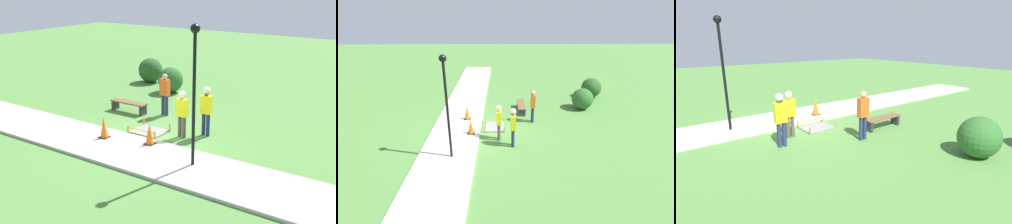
{
  "view_description": "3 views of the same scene",
  "coord_description": "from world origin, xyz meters",
  "views": [
    {
      "loc": [
        8.19,
        -11.16,
        5.53
      ],
      "look_at": [
        -0.14,
        1.24,
        0.74
      ],
      "focal_mm": 45.0,
      "sensor_mm": 36.0,
      "label": 1
    },
    {
      "loc": [
        11.69,
        1.12,
        6.05
      ],
      "look_at": [
        -0.36,
        1.3,
        0.98
      ],
      "focal_mm": 28.0,
      "sensor_mm": 36.0,
      "label": 2
    },
    {
      "loc": [
        4.62,
        9.41,
        3.49
      ],
      "look_at": [
        -1.15,
        1.83,
        0.86
      ],
      "focal_mm": 28.0,
      "sensor_mm": 36.0,
      "label": 3
    }
  ],
  "objects": [
    {
      "name": "sidewalk",
      "position": [
        0.0,
        -1.23,
        0.05
      ],
      "size": [
        28.0,
        2.45,
        0.1
      ],
      "color": "#BCB7AD",
      "rests_on": "ground_plane"
    },
    {
      "name": "traffic_cone_far_patch",
      "position": [
        0.22,
        -0.42,
        0.47
      ],
      "size": [
        0.34,
        0.34,
        0.74
      ],
      "color": "black",
      "rests_on": "sidewalk"
    },
    {
      "name": "lamppost_near",
      "position": [
        2.28,
        -1.02,
        2.84
      ],
      "size": [
        0.28,
        0.28,
        4.23
      ],
      "color": "black",
      "rests_on": "sidewalk"
    },
    {
      "name": "worker_supervisor",
      "position": [
        0.66,
        0.95,
        1.03
      ],
      "size": [
        0.4,
        0.25,
        1.74
      ],
      "color": "brown",
      "rests_on": "ground_plane"
    },
    {
      "name": "worker_assistant",
      "position": [
        1.28,
        1.58,
        1.1
      ],
      "size": [
        0.4,
        0.26,
        1.83
      ],
      "color": "navy",
      "rests_on": "ground_plane"
    },
    {
      "name": "park_bench",
      "position": [
        -2.83,
        2.23,
        0.33
      ],
      "size": [
        1.71,
        0.44,
        0.46
      ],
      "color": "#2D2D33",
      "rests_on": "ground_plane"
    },
    {
      "name": "shrub_rounded_near",
      "position": [
        -3.16,
        5.97,
        0.64
      ],
      "size": [
        1.27,
        1.27,
        1.27
      ],
      "color": "#2D6028",
      "rests_on": "ground_plane"
    },
    {
      "name": "wet_concrete_patch",
      "position": [
        -0.64,
        0.71,
        0.04
      ],
      "size": [
        1.26,
        1.03,
        0.31
      ],
      "color": "gray",
      "rests_on": "ground_plane"
    },
    {
      "name": "ground_plane",
      "position": [
        0.0,
        0.0,
        0.0
      ],
      "size": [
        60.0,
        60.0,
        0.0
      ],
      "primitive_type": "plane",
      "color": "#51843D"
    },
    {
      "name": "bystander_in_orange_shirt",
      "position": [
        -1.31,
        2.74,
        1.01
      ],
      "size": [
        0.4,
        0.23,
        1.78
      ],
      "color": "navy",
      "rests_on": "ground_plane"
    },
    {
      "name": "traffic_cone_near_patch",
      "position": [
        -1.49,
        -0.81,
        0.48
      ],
      "size": [
        0.34,
        0.34,
        0.76
      ],
      "color": "black",
      "rests_on": "sidewalk"
    },
    {
      "name": "shrub_rounded_mid",
      "position": [
        -5.28,
        7.17,
        0.67
      ],
      "size": [
        1.33,
        1.33,
        1.33
      ],
      "color": "#285623",
      "rests_on": "ground_plane"
    }
  ]
}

